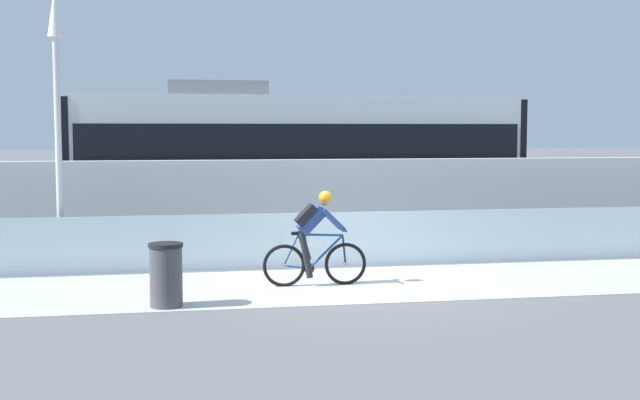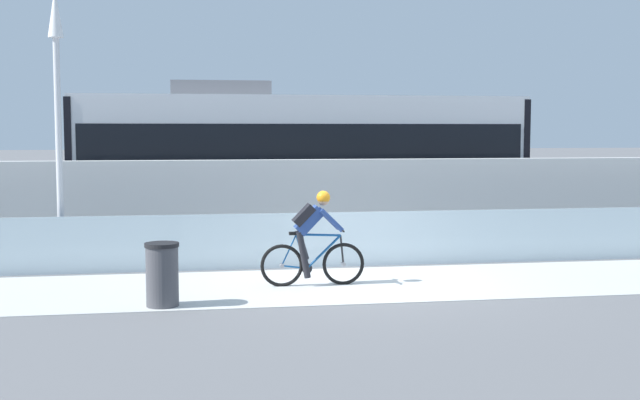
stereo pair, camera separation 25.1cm
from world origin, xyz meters
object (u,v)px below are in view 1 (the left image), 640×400
(tram, at_px, (297,159))
(lamp_post_antenna, at_px, (57,93))
(cyclist_on_bike, at_px, (314,239))
(trash_bin, at_px, (166,275))

(tram, distance_m, lamp_post_antenna, 7.10)
(tram, height_order, lamp_post_antenna, lamp_post_antenna)
(tram, xyz_separation_m, lamp_post_antenna, (-5.13, -4.70, 1.40))
(tram, bearing_deg, cyclist_on_bike, -96.28)
(tram, bearing_deg, trash_bin, -111.57)
(tram, height_order, cyclist_on_bike, tram)
(tram, distance_m, trash_bin, 8.82)
(tram, relative_size, lamp_post_antenna, 2.13)
(tram, distance_m, cyclist_on_bike, 6.98)
(cyclist_on_bike, height_order, trash_bin, cyclist_on_bike)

